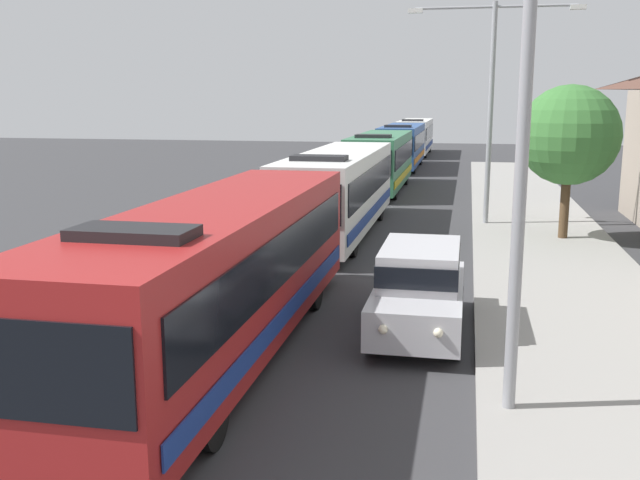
# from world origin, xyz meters

# --- Properties ---
(bus_lead) EXTENTS (2.58, 12.32, 3.21)m
(bus_lead) POSITION_xyz_m (-1.30, 11.43, 1.69)
(bus_lead) COLOR maroon
(bus_lead) RESTS_ON ground_plane
(bus_second_in_line) EXTENTS (2.58, 12.17, 3.21)m
(bus_second_in_line) POSITION_xyz_m (-1.30, 24.46, 1.69)
(bus_second_in_line) COLOR silver
(bus_second_in_line) RESTS_ON ground_plane
(bus_middle) EXTENTS (2.58, 10.93, 3.21)m
(bus_middle) POSITION_xyz_m (-1.30, 37.41, 1.69)
(bus_middle) COLOR #33724C
(bus_middle) RESTS_ON ground_plane
(bus_fourth_in_line) EXTENTS (2.58, 11.10, 3.21)m
(bus_fourth_in_line) POSITION_xyz_m (-1.30, 50.18, 1.69)
(bus_fourth_in_line) COLOR #284C8C
(bus_fourth_in_line) RESTS_ON ground_plane
(bus_rear) EXTENTS (2.58, 11.45, 3.21)m
(bus_rear) POSITION_xyz_m (-1.30, 63.04, 1.69)
(bus_rear) COLOR silver
(bus_rear) RESTS_ON ground_plane
(white_suv) EXTENTS (1.86, 4.76, 1.90)m
(white_suv) POSITION_xyz_m (2.40, 13.58, 1.03)
(white_suv) COLOR #B7B7BC
(white_suv) RESTS_ON ground_plane
(streetlamp_near) EXTENTS (6.36, 0.28, 8.39)m
(streetlamp_near) POSITION_xyz_m (4.10, 9.64, 5.31)
(streetlamp_near) COLOR gray
(streetlamp_near) RESTS_ON sidewalk
(streetlamp_mid) EXTENTS (6.47, 0.28, 8.38)m
(streetlamp_mid) POSITION_xyz_m (4.10, 27.21, 5.31)
(streetlamp_mid) COLOR gray
(streetlamp_mid) RESTS_ON sidewalk
(roadside_tree) EXTENTS (3.44, 3.44, 5.31)m
(roadside_tree) POSITION_xyz_m (6.70, 24.61, 3.73)
(roadside_tree) COLOR #4C3823
(roadside_tree) RESTS_ON sidewalk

